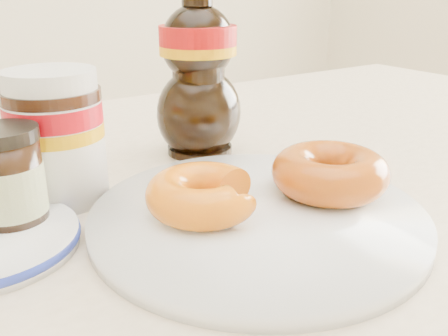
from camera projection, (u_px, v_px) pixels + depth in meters
dining_table at (263, 263)px, 0.52m from camera, size 1.40×0.90×0.75m
plate at (257, 216)px, 0.42m from camera, size 0.28×0.28×0.01m
donut_bitten at (203, 194)px, 0.40m from camera, size 0.09×0.09×0.03m
donut_whole at (330, 172)px, 0.44m from camera, size 0.12×0.12×0.04m
nutella_jar at (56, 132)px, 0.45m from camera, size 0.09×0.09×0.12m
syrup_bottle at (198, 69)px, 0.56m from camera, size 0.12×0.11×0.20m
dark_jar at (9, 184)px, 0.39m from camera, size 0.06×0.06×0.09m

